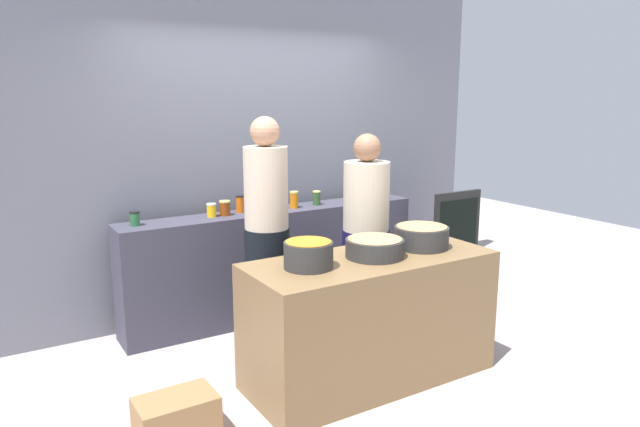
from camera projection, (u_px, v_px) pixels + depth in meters
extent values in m
plane|color=#A59692|center=(345.00, 361.00, 4.32)|extent=(12.00, 12.00, 0.00)
cube|color=slate|center=(255.00, 143.00, 5.22)|extent=(4.80, 0.12, 3.00)
cube|color=#393847|center=(275.00, 263.00, 5.14)|extent=(2.70, 0.36, 0.95)
cube|color=brown|center=(370.00, 319.00, 3.98)|extent=(1.70, 0.70, 0.86)
cylinder|color=#265F34|center=(135.00, 219.00, 4.44)|extent=(0.07, 0.07, 0.10)
cylinder|color=black|center=(134.00, 212.00, 4.43)|extent=(0.08, 0.08, 0.01)
cylinder|color=yellow|center=(212.00, 211.00, 4.75)|extent=(0.08, 0.08, 0.10)
cylinder|color=silver|center=(211.00, 204.00, 4.74)|extent=(0.08, 0.08, 0.01)
cylinder|color=#7E360E|center=(225.00, 209.00, 4.80)|extent=(0.09, 0.09, 0.11)
cylinder|color=#D6C666|center=(225.00, 201.00, 4.79)|extent=(0.09, 0.09, 0.01)
cylinder|color=#D15C13|center=(240.00, 205.00, 4.92)|extent=(0.07, 0.07, 0.13)
cylinder|color=black|center=(240.00, 196.00, 4.90)|extent=(0.07, 0.07, 0.01)
cylinder|color=#501848|center=(263.00, 206.00, 4.93)|extent=(0.07, 0.07, 0.11)
cylinder|color=black|center=(262.00, 199.00, 4.91)|extent=(0.07, 0.07, 0.01)
cylinder|color=#CD6A10|center=(294.00, 201.00, 5.11)|extent=(0.07, 0.07, 0.13)
cylinder|color=#D6C666|center=(294.00, 192.00, 5.09)|extent=(0.08, 0.08, 0.01)
cylinder|color=#2B5025|center=(317.00, 199.00, 5.25)|extent=(0.07, 0.07, 0.12)
cylinder|color=#D6C666|center=(317.00, 192.00, 5.24)|extent=(0.07, 0.07, 0.01)
cylinder|color=#AE2B20|center=(359.00, 196.00, 5.43)|extent=(0.08, 0.08, 0.10)
cylinder|color=#D6C666|center=(359.00, 190.00, 5.42)|extent=(0.08, 0.08, 0.01)
cylinder|color=olive|center=(375.00, 195.00, 5.51)|extent=(0.08, 0.08, 0.10)
cylinder|color=silver|center=(375.00, 189.00, 5.50)|extent=(0.08, 0.08, 0.01)
cylinder|color=#49185E|center=(383.00, 194.00, 5.56)|extent=(0.09, 0.09, 0.09)
cylinder|color=#D6C666|center=(383.00, 189.00, 5.55)|extent=(0.09, 0.09, 0.01)
cylinder|color=#2D2D2D|center=(308.00, 255.00, 3.65)|extent=(0.31, 0.31, 0.17)
cylinder|color=#BE6F1F|center=(308.00, 242.00, 3.63)|extent=(0.29, 0.29, 0.00)
cylinder|color=#2D2D2D|center=(375.00, 248.00, 3.89)|extent=(0.39, 0.39, 0.12)
cylinder|color=tan|center=(375.00, 239.00, 3.88)|extent=(0.36, 0.36, 0.00)
cylinder|color=#2D2D2D|center=(421.00, 237.00, 4.13)|extent=(0.38, 0.38, 0.15)
cylinder|color=tan|center=(422.00, 226.00, 4.12)|extent=(0.35, 0.35, 0.00)
cylinder|color=black|center=(268.00, 291.00, 4.37)|extent=(0.33, 0.33, 0.97)
cylinder|color=#C6B19A|center=(266.00, 188.00, 4.21)|extent=(0.32, 0.32, 0.60)
sphere|color=tan|center=(265.00, 131.00, 4.13)|extent=(0.21, 0.21, 0.21)
cylinder|color=#141038|center=(365.00, 283.00, 4.70)|extent=(0.38, 0.38, 0.88)
cylinder|color=beige|center=(366.00, 196.00, 4.56)|extent=(0.36, 0.36, 0.54)
sphere|color=#8C6047|center=(367.00, 148.00, 4.48)|extent=(0.22, 0.22, 0.22)
cube|color=olive|center=(177.00, 418.00, 3.33)|extent=(0.45, 0.29, 0.25)
cube|color=black|center=(456.00, 246.00, 5.52)|extent=(0.55, 0.04, 1.04)
cube|color=black|center=(458.00, 241.00, 5.49)|extent=(0.47, 0.01, 0.79)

